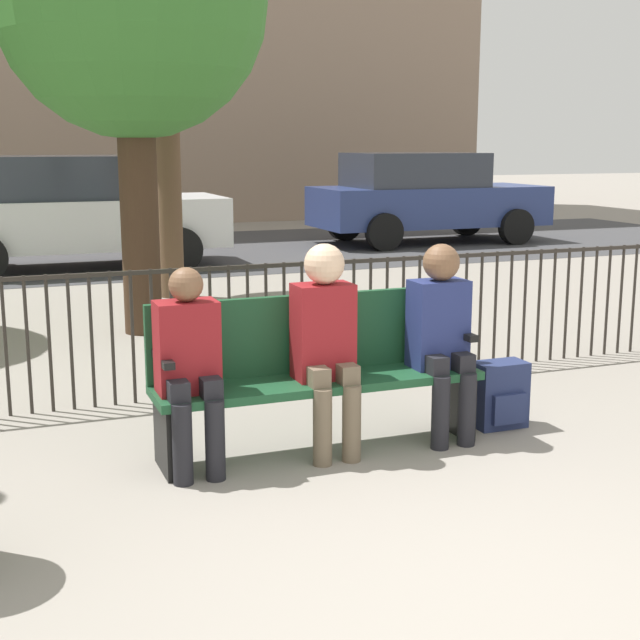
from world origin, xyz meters
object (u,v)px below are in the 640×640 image
object	(u,v)px
seated_person_2	(442,330)
parked_car_0	(425,196)
backpack	(500,395)
tree_0	(164,21)
park_bench	(315,367)
tree_1	(131,5)
seated_person_0	(189,360)
parked_car_1	(69,211)
seated_person_1	(326,336)

from	to	relation	value
seated_person_2	parked_car_0	xyz separation A→B (m)	(5.03, 9.78, 0.16)
backpack	tree_0	size ratio (longest dim) A/B	0.10
park_bench	tree_1	xyz separation A→B (m)	(-0.37, 3.69, 2.53)
tree_0	park_bench	bearing A→B (deg)	-93.21
seated_person_0	tree_1	xyz separation A→B (m)	(0.42, 3.83, 2.39)
seated_person_0	seated_person_2	world-z (taller)	seated_person_2
seated_person_0	park_bench	bearing A→B (deg)	9.62
park_bench	backpack	bearing A→B (deg)	-3.15
tree_1	parked_car_1	xyz separation A→B (m)	(-0.19, 4.73, -2.19)
tree_1	park_bench	bearing A→B (deg)	-84.26
tree_1	parked_car_0	xyz separation A→B (m)	(6.18, 5.95, -2.19)
tree_0	parked_car_1	distance (m)	3.75
seated_person_1	parked_car_1	distance (m)	8.57
seated_person_0	tree_1	bearing A→B (deg)	83.78
seated_person_0	parked_car_0	xyz separation A→B (m)	(6.60, 9.78, 0.20)
park_bench	backpack	world-z (taller)	park_bench
seated_person_0	seated_person_1	distance (m)	0.81
seated_person_1	tree_1	world-z (taller)	tree_1
park_bench	parked_car_0	world-z (taller)	parked_car_0
park_bench	seated_person_2	world-z (taller)	seated_person_2
park_bench	tree_1	world-z (taller)	tree_1
park_bench	tree_0	size ratio (longest dim) A/B	0.47
seated_person_1	seated_person_2	xyz separation A→B (m)	(0.76, -0.00, -0.02)
seated_person_1	tree_1	size ratio (longest dim) A/B	0.29
park_bench	parked_car_1	bearing A→B (deg)	93.80
seated_person_2	parked_car_1	xyz separation A→B (m)	(-1.34, 8.55, 0.16)
seated_person_0	parked_car_1	xyz separation A→B (m)	(0.23, 8.55, 0.20)
backpack	parked_car_0	size ratio (longest dim) A/B	0.10
backpack	tree_0	distance (m)	6.46
backpack	tree_0	xyz separation A→B (m)	(-0.94, 5.67, 2.94)
seated_person_1	tree_0	xyz separation A→B (m)	(0.30, 5.73, 2.44)
seated_person_1	tree_0	bearing A→B (deg)	87.05
parked_car_1	tree_1	bearing A→B (deg)	-87.72
park_bench	parked_car_1	distance (m)	8.45
seated_person_0	seated_person_1	world-z (taller)	seated_person_1
seated_person_1	tree_0	distance (m)	6.24
backpack	seated_person_1	bearing A→B (deg)	-177.26
seated_person_0	seated_person_2	distance (m)	1.57
seated_person_1	backpack	size ratio (longest dim) A/B	2.90
tree_1	tree_0	bearing A→B (deg)	70.26
parked_car_0	tree_0	bearing A→B (deg)	-143.65
seated_person_2	park_bench	bearing A→B (deg)	170.52
seated_person_0	backpack	xyz separation A→B (m)	(2.04, 0.06, -0.43)
seated_person_1	tree_1	bearing A→B (deg)	95.83
seated_person_0	tree_0	bearing A→B (deg)	79.12
seated_person_1	seated_person_2	world-z (taller)	seated_person_1
tree_0	backpack	bearing A→B (deg)	-80.60
park_bench	parked_car_0	size ratio (longest dim) A/B	0.47
seated_person_2	tree_1	distance (m)	4.63
seated_person_2	tree_1	bearing A→B (deg)	106.74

